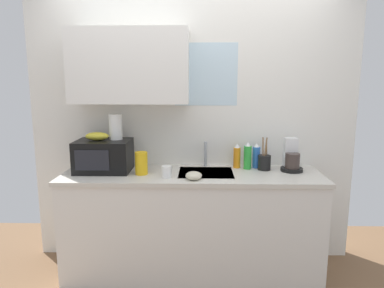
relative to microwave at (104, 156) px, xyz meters
name	(u,v)px	position (x,y,z in m)	size (l,w,h in m)	color
kitchen_wall_assembly	(181,114)	(0.65, 0.26, 0.33)	(2.96, 0.42, 2.50)	white
counter_unit	(192,222)	(0.76, -0.05, -0.58)	(2.19, 0.63, 0.90)	white
sink_faucet	(206,154)	(0.88, 0.19, -0.02)	(0.03, 0.03, 0.23)	#B2B5BA
microwave	(104,156)	(0.00, 0.00, 0.00)	(0.46, 0.35, 0.27)	black
banana_bunch	(97,136)	(-0.05, 0.00, 0.17)	(0.20, 0.11, 0.07)	gold
paper_towel_roll	(116,127)	(0.10, 0.05, 0.24)	(0.11, 0.11, 0.22)	white
coffee_maker	(291,159)	(1.62, 0.06, -0.03)	(0.19, 0.21, 0.28)	black
dish_soap_bottle_orange	(237,157)	(1.16, 0.14, -0.03)	(0.06, 0.06, 0.22)	orange
dish_soap_bottle_green	(248,156)	(1.25, 0.10, -0.02)	(0.07, 0.07, 0.24)	green
dish_soap_bottle_blue	(256,156)	(1.33, 0.15, -0.03)	(0.07, 0.07, 0.22)	blue
cereal_canister	(141,163)	(0.34, -0.10, -0.04)	(0.10, 0.10, 0.19)	gold
mug_white	(167,172)	(0.56, -0.19, -0.09)	(0.08, 0.08, 0.10)	white
utensil_crock	(264,162)	(1.39, 0.07, -0.06)	(0.11, 0.11, 0.29)	black
small_bowl	(194,176)	(0.78, -0.25, -0.10)	(0.13, 0.13, 0.07)	beige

